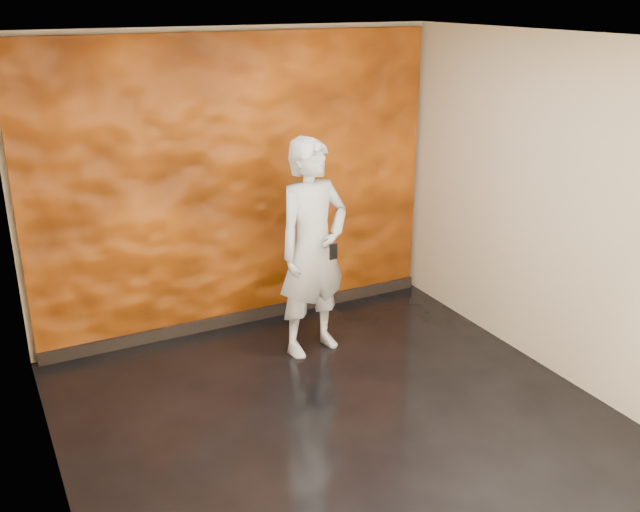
{
  "coord_description": "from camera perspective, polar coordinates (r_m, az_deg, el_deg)",
  "views": [
    {
      "loc": [
        -2.26,
        -4.1,
        3.08
      ],
      "look_at": [
        0.25,
        0.8,
        1.02
      ],
      "focal_mm": 40.0,
      "sensor_mm": 36.0,
      "label": 1
    }
  ],
  "objects": [
    {
      "name": "phone",
      "position": [
        5.97,
        1.08,
        0.36
      ],
      "size": [
        0.08,
        0.03,
        0.14
      ],
      "primitive_type": "cube",
      "rotation": [
        0.0,
        0.0,
        0.15
      ],
      "color": "black",
      "rests_on": "man"
    },
    {
      "name": "feature_wall",
      "position": [
        6.69,
        -6.49,
        5.6
      ],
      "size": [
        3.9,
        0.06,
        2.75
      ],
      "primitive_type": "cube",
      "color": "#CD5A0F",
      "rests_on": "ground"
    },
    {
      "name": "room",
      "position": [
        4.98,
        1.63,
        0.69
      ],
      "size": [
        4.02,
        4.02,
        2.81
      ],
      "color": "black",
      "rests_on": "ground"
    },
    {
      "name": "baseboard",
      "position": [
        7.11,
        -5.95,
        -4.81
      ],
      "size": [
        3.9,
        0.04,
        0.12
      ],
      "primitive_type": "cube",
      "color": "black",
      "rests_on": "ground"
    },
    {
      "name": "man",
      "position": [
        6.21,
        -0.58,
        0.62
      ],
      "size": [
        0.79,
        0.59,
        1.95
      ],
      "primitive_type": "imported",
      "rotation": [
        0.0,
        0.0,
        0.19
      ],
      "color": "#959AA4",
      "rests_on": "ground"
    }
  ]
}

